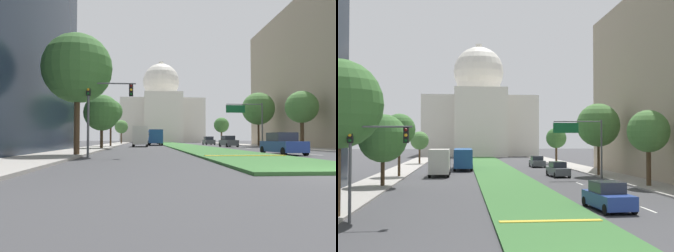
% 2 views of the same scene
% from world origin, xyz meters
% --- Properties ---
extents(ground_plane, '(260.00, 260.00, 0.00)m').
position_xyz_m(ground_plane, '(0.00, 55.18, 0.00)').
color(ground_plane, '#3D3D3F').
extents(grass_median, '(5.98, 99.33, 0.14)m').
position_xyz_m(grass_median, '(0.00, 49.66, 0.07)').
color(grass_median, '#386B33').
rests_on(grass_median, ground_plane).
extents(median_curb_nose, '(5.38, 0.50, 0.04)m').
position_xyz_m(median_curb_nose, '(0.00, 10.13, 0.16)').
color(median_curb_nose, gold).
rests_on(median_curb_nose, grass_median).
extents(lane_dashes_right, '(0.16, 44.00, 0.01)m').
position_xyz_m(lane_dashes_right, '(6.96, 33.03, 0.00)').
color(lane_dashes_right, silver).
rests_on(lane_dashes_right, ground_plane).
extents(sidewalk_left, '(4.00, 99.33, 0.15)m').
position_xyz_m(sidewalk_left, '(-12.93, 44.15, 0.07)').
color(sidewalk_left, '#9E9991').
rests_on(sidewalk_left, ground_plane).
extents(sidewalk_right, '(4.00, 99.33, 0.15)m').
position_xyz_m(sidewalk_right, '(12.93, 44.15, 0.07)').
color(sidewalk_right, '#9E9991').
rests_on(sidewalk_right, ground_plane).
extents(capitol_building, '(29.23, 29.55, 30.61)m').
position_xyz_m(capitol_building, '(0.00, 109.55, 10.77)').
color(capitol_building, silver).
rests_on(capitol_building, ground_plane).
extents(traffic_light_near_left, '(3.34, 0.35, 5.20)m').
position_xyz_m(traffic_light_near_left, '(-9.59, 11.35, 3.80)').
color(traffic_light_near_left, '#515456').
rests_on(traffic_light_near_left, ground_plane).
extents(overhead_guide_sign, '(5.48, 0.20, 6.50)m').
position_xyz_m(overhead_guide_sign, '(8.60, 34.87, 4.64)').
color(overhead_guide_sign, '#515456').
rests_on(overhead_guide_sign, ground_plane).
extents(street_tree_left_near, '(5.01, 5.01, 8.85)m').
position_xyz_m(street_tree_left_near, '(-11.45, 12.69, 6.32)').
color(street_tree_left_near, '#4C3823').
rests_on(street_tree_left_near, ground_plane).
extents(street_tree_left_mid, '(4.43, 4.43, 6.68)m').
position_xyz_m(street_tree_left_mid, '(-11.79, 28.98, 4.45)').
color(street_tree_left_mid, '#4C3823').
rests_on(street_tree_left_mid, ground_plane).
extents(street_tree_right_mid, '(3.88, 3.88, 7.05)m').
position_xyz_m(street_tree_right_mid, '(12.38, 26.59, 5.07)').
color(street_tree_right_mid, '#4C3823').
rests_on(street_tree_right_mid, ground_plane).
extents(street_tree_left_far, '(3.66, 3.66, 7.31)m').
position_xyz_m(street_tree_left_far, '(-11.74, 39.29, 5.45)').
color(street_tree_left_far, '#4C3823').
rests_on(street_tree_left_far, ground_plane).
extents(street_tree_right_far, '(5.13, 5.13, 8.61)m').
position_xyz_m(street_tree_right_far, '(11.51, 38.82, 6.03)').
color(street_tree_right_far, '#4C3823').
rests_on(street_tree_right_far, ground_plane).
extents(street_tree_left_distant, '(3.16, 3.16, 5.69)m').
position_xyz_m(street_tree_left_distant, '(-11.87, 65.48, 4.09)').
color(street_tree_left_distant, '#4C3823').
rests_on(street_tree_left_distant, ground_plane).
extents(street_tree_right_distant, '(3.61, 3.61, 6.36)m').
position_xyz_m(street_tree_right_distant, '(11.98, 64.80, 4.53)').
color(street_tree_right_distant, '#4C3823').
rests_on(street_tree_right_distant, ground_plane).
extents(sedan_lead_stopped, '(2.25, 4.54, 1.77)m').
position_xyz_m(sedan_lead_stopped, '(4.42, 14.24, 0.82)').
color(sedan_lead_stopped, navy).
rests_on(sedan_lead_stopped, ground_plane).
extents(sedan_midblock, '(2.10, 4.58, 1.74)m').
position_xyz_m(sedan_midblock, '(6.56, 38.58, 0.81)').
color(sedan_midblock, '#4C5156').
rests_on(sedan_midblock, ground_plane).
extents(sedan_distant, '(2.02, 4.28, 1.74)m').
position_xyz_m(sedan_distant, '(7.09, 56.16, 0.81)').
color(sedan_distant, '#4C5156').
rests_on(sedan_distant, ground_plane).
extents(sedan_far_horizon, '(1.94, 4.41, 1.82)m').
position_xyz_m(sedan_far_horizon, '(-4.10, 67.37, 0.84)').
color(sedan_far_horizon, maroon).
rests_on(sedan_far_horizon, ground_plane).
extents(box_truck_delivery, '(2.40, 6.40, 3.20)m').
position_xyz_m(box_truck_delivery, '(-7.19, 40.56, 1.68)').
color(box_truck_delivery, black).
rests_on(box_truck_delivery, ground_plane).
extents(city_bus, '(2.62, 11.00, 2.95)m').
position_xyz_m(city_bus, '(-4.42, 51.97, 1.77)').
color(city_bus, '#1E4C8C').
rests_on(city_bus, ground_plane).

